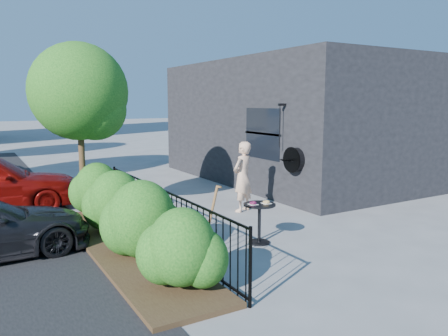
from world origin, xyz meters
TOP-DOWN VIEW (x-y plane):
  - ground at (0.00, 0.00)m, footprint 120.00×120.00m
  - shop_building at (5.50, 4.50)m, footprint 6.22×9.00m
  - fence at (-1.50, 0.00)m, footprint 0.05×6.05m
  - planting_bed at (-2.20, 0.00)m, footprint 1.30×6.00m
  - shrubs at (-2.10, 0.10)m, footprint 1.10×5.60m
  - patio_tree at (-2.24, 2.76)m, footprint 2.20×2.20m
  - cafe_table at (0.12, -0.89)m, footprint 0.61×0.61m
  - woman at (1.18, 1.36)m, footprint 0.74×0.63m
  - shovel at (-1.25, -1.38)m, footprint 0.45×0.18m

SIDE VIEW (x-z plane):
  - ground at x=0.00m, z-range 0.00..0.00m
  - planting_bed at x=-2.20m, z-range 0.00..0.08m
  - cafe_table at x=0.12m, z-range 0.12..0.94m
  - fence at x=-1.50m, z-range 0.01..1.11m
  - shovel at x=-1.25m, z-range -0.08..1.27m
  - shrubs at x=-2.10m, z-range 0.08..1.32m
  - woman at x=1.18m, z-range 0.00..1.72m
  - shop_building at x=5.50m, z-range 0.00..4.00m
  - patio_tree at x=-2.24m, z-range 0.79..4.73m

